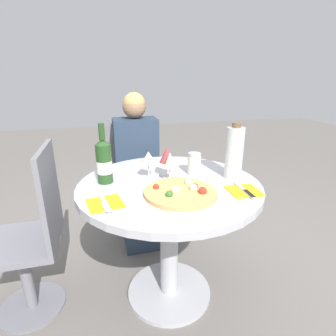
{
  "coord_description": "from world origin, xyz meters",
  "views": [
    {
      "loc": [
        -0.33,
        -1.24,
        1.27
      ],
      "look_at": [
        -0.02,
        -0.05,
        0.84
      ],
      "focal_mm": 28.0,
      "sensor_mm": 36.0,
      "label": 1
    }
  ],
  "objects_px": {
    "dining_table": "(169,210)",
    "wine_bottle": "(104,161)",
    "seated_diner": "(138,177)",
    "tall_carafe": "(234,152)",
    "chair_empty_side": "(33,238)",
    "chair_behind_diner": "(136,178)",
    "pizza_large": "(181,192)"
  },
  "relations": [
    {
      "from": "chair_empty_side",
      "to": "tall_carafe",
      "type": "height_order",
      "value": "tall_carafe"
    },
    {
      "from": "dining_table",
      "to": "chair_behind_diner",
      "type": "bearing_deg",
      "value": 95.12
    },
    {
      "from": "wine_bottle",
      "to": "tall_carafe",
      "type": "bearing_deg",
      "value": -8.32
    },
    {
      "from": "chair_empty_side",
      "to": "wine_bottle",
      "type": "height_order",
      "value": "wine_bottle"
    },
    {
      "from": "chair_behind_diner",
      "to": "pizza_large",
      "type": "height_order",
      "value": "chair_behind_diner"
    },
    {
      "from": "dining_table",
      "to": "wine_bottle",
      "type": "height_order",
      "value": "wine_bottle"
    },
    {
      "from": "chair_empty_side",
      "to": "tall_carafe",
      "type": "distance_m",
      "value": 1.17
    },
    {
      "from": "wine_bottle",
      "to": "tall_carafe",
      "type": "distance_m",
      "value": 0.69
    },
    {
      "from": "wine_bottle",
      "to": "chair_empty_side",
      "type": "bearing_deg",
      "value": 179.28
    },
    {
      "from": "dining_table",
      "to": "chair_empty_side",
      "type": "relative_size",
      "value": 1.02
    },
    {
      "from": "tall_carafe",
      "to": "seated_diner",
      "type": "bearing_deg",
      "value": 122.46
    },
    {
      "from": "chair_empty_side",
      "to": "tall_carafe",
      "type": "relative_size",
      "value": 3.12
    },
    {
      "from": "dining_table",
      "to": "seated_diner",
      "type": "height_order",
      "value": "seated_diner"
    },
    {
      "from": "chair_behind_diner",
      "to": "chair_empty_side",
      "type": "relative_size",
      "value": 1.0
    },
    {
      "from": "tall_carafe",
      "to": "chair_empty_side",
      "type": "bearing_deg",
      "value": 174.46
    },
    {
      "from": "chair_behind_diner",
      "to": "tall_carafe",
      "type": "bearing_deg",
      "value": 117.5
    },
    {
      "from": "tall_carafe",
      "to": "pizza_large",
      "type": "bearing_deg",
      "value": -156.73
    },
    {
      "from": "seated_diner",
      "to": "pizza_large",
      "type": "xyz_separation_m",
      "value": [
        0.09,
        -0.83,
        0.23
      ]
    },
    {
      "from": "seated_diner",
      "to": "pizza_large",
      "type": "height_order",
      "value": "seated_diner"
    },
    {
      "from": "dining_table",
      "to": "wine_bottle",
      "type": "xyz_separation_m",
      "value": [
        -0.33,
        0.09,
        0.28
      ]
    },
    {
      "from": "chair_empty_side",
      "to": "wine_bottle",
      "type": "distance_m",
      "value": 0.57
    },
    {
      "from": "chair_behind_diner",
      "to": "pizza_large",
      "type": "bearing_deg",
      "value": 95.17
    },
    {
      "from": "seated_diner",
      "to": "chair_empty_side",
      "type": "xyz_separation_m",
      "value": [
        -0.65,
        -0.58,
        -0.07
      ]
    },
    {
      "from": "chair_behind_diner",
      "to": "pizza_large",
      "type": "relative_size",
      "value": 2.73
    },
    {
      "from": "seated_diner",
      "to": "wine_bottle",
      "type": "bearing_deg",
      "value": 66.6
    },
    {
      "from": "dining_table",
      "to": "chair_behind_diner",
      "type": "relative_size",
      "value": 1.02
    },
    {
      "from": "chair_empty_side",
      "to": "wine_bottle",
      "type": "xyz_separation_m",
      "value": [
        0.4,
        -0.01,
        0.4
      ]
    },
    {
      "from": "pizza_large",
      "to": "chair_behind_diner",
      "type": "bearing_deg",
      "value": 95.17
    },
    {
      "from": "dining_table",
      "to": "chair_behind_diner",
      "type": "distance_m",
      "value": 0.84
    },
    {
      "from": "chair_empty_side",
      "to": "chair_behind_diner",
      "type": "bearing_deg",
      "value": -41.85
    },
    {
      "from": "wine_bottle",
      "to": "pizza_large",
      "type": "bearing_deg",
      "value": -36.14
    },
    {
      "from": "dining_table",
      "to": "chair_empty_side",
      "type": "xyz_separation_m",
      "value": [
        -0.73,
        0.09,
        -0.12
      ]
    }
  ]
}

